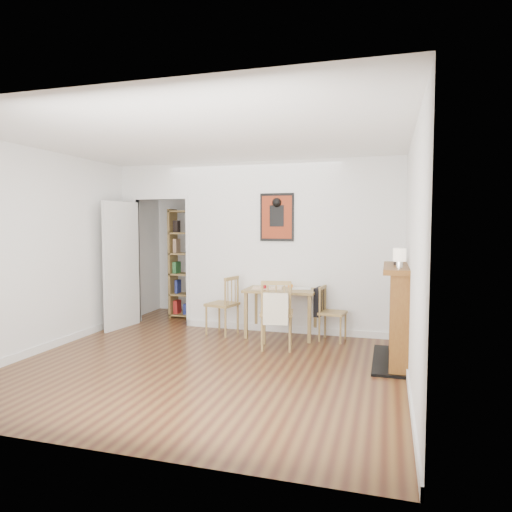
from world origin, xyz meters
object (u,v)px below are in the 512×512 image
(red_glass, at_px, (264,286))
(mantel_lamp, at_px, (400,256))
(dining_table, at_px, (281,294))
(chair_front, at_px, (277,313))
(fireplace, at_px, (399,311))
(chair_left, at_px, (222,305))
(ceramic_jar_b, at_px, (397,259))
(bookshelf, at_px, (193,264))
(orange_fruit, at_px, (290,286))
(notebook, at_px, (301,289))
(ceramic_jar_a, at_px, (398,260))
(chair_right, at_px, (331,312))

(red_glass, bearing_deg, mantel_lamp, -31.69)
(dining_table, xyz_separation_m, chair_front, (0.09, -0.67, -0.15))
(dining_table, distance_m, fireplace, 1.84)
(dining_table, distance_m, chair_front, 0.69)
(mantel_lamp, bearing_deg, chair_left, 156.14)
(dining_table, xyz_separation_m, mantel_lamp, (1.61, -1.22, 0.68))
(mantel_lamp, bearing_deg, dining_table, 142.92)
(red_glass, xyz_separation_m, mantel_lamp, (1.85, -1.14, 0.55))
(ceramic_jar_b, bearing_deg, mantel_lamp, -88.82)
(bookshelf, distance_m, orange_fruit, 2.12)
(red_glass, distance_m, notebook, 0.54)
(ceramic_jar_a, bearing_deg, notebook, 147.70)
(chair_front, relative_size, fireplace, 0.74)
(orange_fruit, height_order, ceramic_jar_a, ceramic_jar_a)
(chair_right, distance_m, ceramic_jar_a, 1.41)
(chair_front, relative_size, bookshelf, 0.49)
(chair_left, height_order, notebook, chair_left)
(fireplace, distance_m, ceramic_jar_b, 0.68)
(chair_left, xyz_separation_m, ceramic_jar_a, (2.49, -0.67, 0.79))
(chair_front, height_order, orange_fruit, chair_front)
(chair_right, bearing_deg, fireplace, -42.05)
(bookshelf, bearing_deg, red_glass, -31.79)
(ceramic_jar_a, height_order, ceramic_jar_b, ceramic_jar_a)
(chair_right, xyz_separation_m, bookshelf, (-2.55, 0.95, 0.54))
(chair_front, xyz_separation_m, ceramic_jar_b, (1.51, 0.16, 0.74))
(dining_table, height_order, notebook, notebook)
(red_glass, xyz_separation_m, ceramic_jar_a, (1.85, -0.71, 0.48))
(bookshelf, bearing_deg, chair_right, -20.33)
(chair_left, relative_size, ceramic_jar_b, 9.57)
(dining_table, distance_m, ceramic_jar_b, 1.78)
(fireplace, height_order, red_glass, fireplace)
(ceramic_jar_a, bearing_deg, ceramic_jar_b, 92.31)
(bookshelf, bearing_deg, ceramic_jar_a, -26.19)
(bookshelf, height_order, orange_fruit, bookshelf)
(dining_table, height_order, red_glass, red_glass)
(red_glass, height_order, notebook, red_glass)
(fireplace, relative_size, red_glass, 15.47)
(chair_right, xyz_separation_m, mantel_lamp, (0.88, -1.17, 0.89))
(notebook, distance_m, mantel_lamp, 1.93)
(fireplace, distance_m, mantel_lamp, 0.77)
(chair_left, relative_size, chair_right, 1.13)
(red_glass, distance_m, ceramic_jar_a, 2.04)
(chair_front, relative_size, ceramic_jar_a, 7.08)
(chair_front, distance_m, red_glass, 0.73)
(bookshelf, height_order, ceramic_jar_b, bookshelf)
(chair_front, xyz_separation_m, mantel_lamp, (1.52, -0.55, 0.83))
(chair_right, xyz_separation_m, ceramic_jar_b, (0.86, -0.47, 0.80))
(orange_fruit, xyz_separation_m, ceramic_jar_a, (1.49, -0.85, 0.49))
(chair_front, xyz_separation_m, red_glass, (-0.33, 0.60, 0.27))
(mantel_lamp, bearing_deg, ceramic_jar_a, 90.47)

